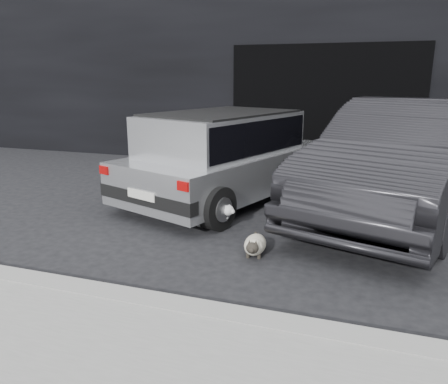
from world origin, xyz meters
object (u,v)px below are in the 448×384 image
(silver_hatchback, at_px, (226,152))
(cat_siamese, at_px, (255,245))
(cat_white, at_px, (213,214))
(second_car, at_px, (404,158))

(silver_hatchback, height_order, cat_siamese, silver_hatchback)
(silver_hatchback, bearing_deg, cat_white, -59.15)
(silver_hatchback, relative_size, cat_white, 5.32)
(second_car, relative_size, cat_siamese, 6.81)
(silver_hatchback, xyz_separation_m, cat_siamese, (1.04, -2.12, -0.66))
(silver_hatchback, bearing_deg, cat_siamese, -44.52)
(silver_hatchback, height_order, second_car, second_car)
(cat_siamese, bearing_deg, second_car, -133.69)
(silver_hatchback, relative_size, second_car, 0.84)
(second_car, bearing_deg, cat_white, -131.83)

